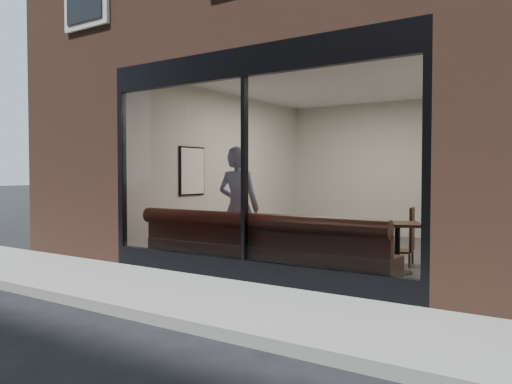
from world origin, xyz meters
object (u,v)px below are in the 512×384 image
Objects in this scene: person at (239,208)px; cafe_chair_right at (399,251)px; cafe_table_left at (216,216)px; cafe_table_right at (397,224)px; banquette at (260,261)px.

cafe_chair_right is (2.01, 1.65, -0.71)m from person.
cafe_table_right is at bearing 6.90° from cafe_table_left.
cafe_table_left is at bearing -38.59° from person.
cafe_table_right is 0.85m from cafe_chair_right.
cafe_table_right is at bearing -160.71° from person.
cafe_table_left is at bearing -173.10° from cafe_table_right.
person reaches higher than cafe_table_right.
cafe_table_left is at bearing 10.36° from cafe_chair_right.
cafe_table_left is 1.59× the size of cafe_chair_right.
cafe_chair_right is at bearing 53.75° from banquette.
banquette is 1.84m from cafe_table_left.
person is 2.93× the size of cafe_table_right.
person is 2.70m from cafe_chair_right.
banquette is at bearing 149.20° from person.
cafe_chair_right is (1.42, 1.93, 0.01)m from banquette.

